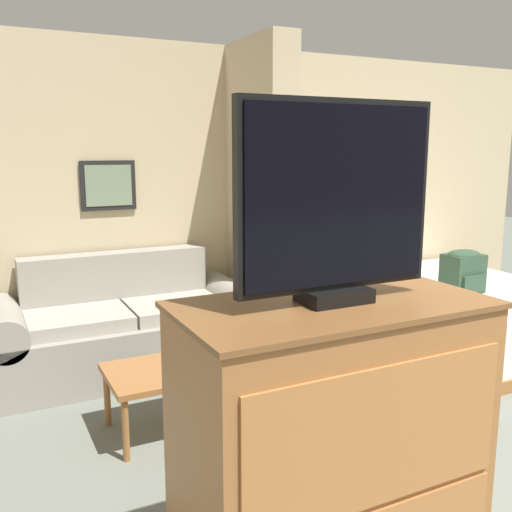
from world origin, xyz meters
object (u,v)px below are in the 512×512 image
at_px(couch, 126,329).
at_px(bed, 445,313).
at_px(tv, 337,204).
at_px(coffee_table, 166,376).
at_px(tv_dresser, 330,459).
at_px(backpack, 463,270).

relative_size(couch, bed, 1.00).
distance_m(couch, tv, 2.95).
height_order(coffee_table, bed, bed).
bearing_deg(tv_dresser, bed, 38.13).
relative_size(coffee_table, bed, 0.35).
relative_size(couch, coffee_table, 2.87).
relative_size(couch, tv_dresser, 1.71).
bearing_deg(couch, bed, -13.17).
xyz_separation_m(tv_dresser, tv, (-0.00, 0.00, 0.94)).
bearing_deg(tv, coffee_table, 94.53).
bearing_deg(coffee_table, tv, -85.47).
distance_m(coffee_table, backpack, 2.72).
xyz_separation_m(coffee_table, tv, (0.13, -1.59, 1.18)).
xyz_separation_m(tv, backpack, (2.56, 1.82, -0.83)).
bearing_deg(coffee_table, backpack, 5.00).
bearing_deg(coffee_table, couch, 88.66).
height_order(tv_dresser, bed, tv_dresser).
bearing_deg(backpack, coffee_table, -175.00).
relative_size(coffee_table, tv, 0.95).
xyz_separation_m(tv_dresser, bed, (2.62, 2.06, -0.33)).
xyz_separation_m(tv_dresser, backpack, (2.56, 1.83, 0.11)).
distance_m(couch, tv_dresser, 2.71).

